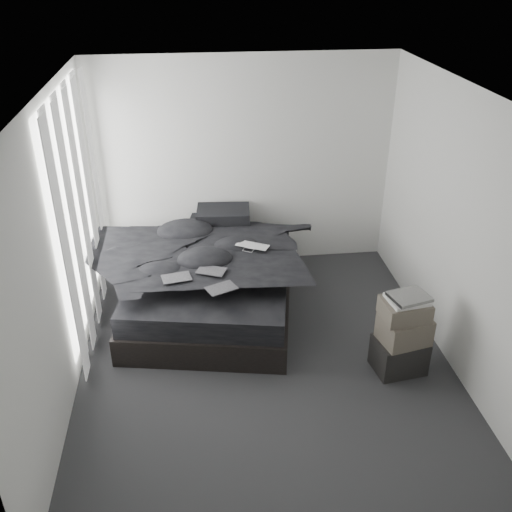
{
  "coord_description": "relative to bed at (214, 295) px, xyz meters",
  "views": [
    {
      "loc": [
        -0.61,
        -4.43,
        3.63
      ],
      "look_at": [
        0.0,
        0.8,
        0.75
      ],
      "focal_mm": 40.0,
      "sensor_mm": 36.0,
      "label": 1
    }
  ],
  "objects": [
    {
      "name": "box_upper",
      "position": [
        1.71,
        -1.29,
        0.54
      ],
      "size": [
        0.44,
        0.37,
        0.18
      ],
      "primitive_type": "cube",
      "rotation": [
        0.0,
        0.0,
        0.09
      ],
      "color": "#595146",
      "rests_on": "box_mid"
    },
    {
      "name": "floor",
      "position": [
        0.45,
        -1.02,
        -0.15
      ],
      "size": [
        3.6,
        4.2,
        0.01
      ],
      "primitive_type": "cube",
      "color": "#2F2F31",
      "rests_on": "ground"
    },
    {
      "name": "duvet",
      "position": [
        -0.01,
        -0.05,
        0.52
      ],
      "size": [
        1.99,
        2.2,
        0.26
      ],
      "primitive_type": "imported",
      "rotation": [
        0.0,
        0.0,
        -0.19
      ],
      "color": "black",
      "rests_on": "mattress"
    },
    {
      "name": "comic_a",
      "position": [
        -0.38,
        -0.54,
        0.66
      ],
      "size": [
        0.31,
        0.24,
        0.01
      ],
      "primitive_type": "cube",
      "rotation": [
        0.0,
        0.0,
        0.2
      ],
      "color": "black",
      "rests_on": "duvet"
    },
    {
      "name": "art_book_snake",
      "position": [
        1.73,
        -1.3,
        0.68
      ],
      "size": [
        0.4,
        0.35,
        0.03
      ],
      "primitive_type": "cube",
      "rotation": [
        0.0,
        0.0,
        0.25
      ],
      "color": "silver",
      "rests_on": "art_book_white"
    },
    {
      "name": "papers",
      "position": [
        -0.88,
        0.38,
        0.48
      ],
      "size": [
        0.3,
        0.28,
        0.01
      ],
      "primitive_type": "cube",
      "rotation": [
        0.0,
        0.0,
        0.57
      ],
      "color": "white",
      "rests_on": "side_stand"
    },
    {
      "name": "pillow_lower",
      "position": [
        0.11,
        0.87,
        0.47
      ],
      "size": [
        0.75,
        0.58,
        0.15
      ],
      "primitive_type": "cube",
      "rotation": [
        0.0,
        0.0,
        -0.19
      ],
      "color": "black",
      "rests_on": "mattress"
    },
    {
      "name": "ceiling",
      "position": [
        0.45,
        -1.02,
        2.45
      ],
      "size": [
        3.6,
        4.2,
        0.01
      ],
      "primitive_type": "cube",
      "color": "white",
      "rests_on": "ground"
    },
    {
      "name": "pillow_upper",
      "position": [
        0.18,
        0.83,
        0.62
      ],
      "size": [
        0.67,
        0.49,
        0.14
      ],
      "primitive_type": "cube",
      "rotation": [
        0.0,
        0.0,
        -0.08
      ],
      "color": "black",
      "rests_on": "pillow_lower"
    },
    {
      "name": "curtain_left",
      "position": [
        -1.28,
        -0.12,
        1.13
      ],
      "size": [
        0.06,
        2.12,
        2.48
      ],
      "primitive_type": "cube",
      "color": "white",
      "rests_on": "wall_left"
    },
    {
      "name": "wall_front",
      "position": [
        0.45,
        -3.12,
        1.15
      ],
      "size": [
        3.6,
        0.01,
        2.6
      ],
      "primitive_type": "cube",
      "color": "silver",
      "rests_on": "ground"
    },
    {
      "name": "wall_right",
      "position": [
        2.25,
        -1.02,
        1.15
      ],
      "size": [
        0.01,
        4.2,
        2.6
      ],
      "primitive_type": "cube",
      "color": "silver",
      "rests_on": "ground"
    },
    {
      "name": "wall_left",
      "position": [
        -1.35,
        -1.02,
        1.15
      ],
      "size": [
        0.01,
        4.2,
        2.6
      ],
      "primitive_type": "cube",
      "color": "silver",
      "rests_on": "ground"
    },
    {
      "name": "window_left",
      "position": [
        -1.33,
        -0.12,
        1.2
      ],
      "size": [
        0.02,
        2.0,
        2.3
      ],
      "primitive_type": "cube",
      "color": "white",
      "rests_on": "wall_left"
    },
    {
      "name": "wall_back",
      "position": [
        0.45,
        1.08,
        1.15
      ],
      "size": [
        3.6,
        0.01,
        2.6
      ],
      "primitive_type": "cube",
      "color": "silver",
      "rests_on": "ground"
    },
    {
      "name": "art_book_white",
      "position": [
        1.72,
        -1.29,
        0.65
      ],
      "size": [
        0.39,
        0.33,
        0.04
      ],
      "primitive_type": "cube",
      "rotation": [
        0.0,
        0.0,
        0.14
      ],
      "color": "silver",
      "rests_on": "box_upper"
    },
    {
      "name": "floor_books",
      "position": [
        -0.67,
        -0.29,
        -0.09
      ],
      "size": [
        0.17,
        0.22,
        0.13
      ],
      "primitive_type": "cube",
      "rotation": [
        0.0,
        0.0,
        0.23
      ],
      "color": "black",
      "rests_on": "floor"
    },
    {
      "name": "comic_b",
      "position": [
        -0.03,
        -0.44,
        0.67
      ],
      "size": [
        0.33,
        0.28,
        0.01
      ],
      "primitive_type": "cube",
      "rotation": [
        0.0,
        0.0,
        -0.4
      ],
      "color": "black",
      "rests_on": "duvet"
    },
    {
      "name": "bed",
      "position": [
        0.0,
        0.0,
        0.0
      ],
      "size": [
        2.09,
        2.53,
        0.31
      ],
      "primitive_type": "cube",
      "rotation": [
        0.0,
        0.0,
        -0.19
      ],
      "color": "black",
      "rests_on": "floor"
    },
    {
      "name": "side_stand",
      "position": [
        -0.9,
        0.39,
        0.16
      ],
      "size": [
        0.45,
        0.45,
        0.63
      ],
      "primitive_type": "cylinder",
      "rotation": [
        0.0,
        0.0,
        0.39
      ],
      "color": "black",
      "rests_on": "floor"
    },
    {
      "name": "mattress",
      "position": [
        0.0,
        0.0,
        0.27
      ],
      "size": [
        2.01,
        2.45,
        0.24
      ],
      "primitive_type": "cube",
      "rotation": [
        0.0,
        0.0,
        -0.19
      ],
      "color": "black",
      "rests_on": "bed"
    },
    {
      "name": "comic_c",
      "position": [
        0.05,
        -0.79,
        0.67
      ],
      "size": [
        0.34,
        0.29,
        0.01
      ],
      "primitive_type": "cube",
      "rotation": [
        0.0,
        0.0,
        0.42
      ],
      "color": "black",
      "rests_on": "duvet"
    },
    {
      "name": "box_lower",
      "position": [
        1.72,
        -1.29,
        0.02
      ],
      "size": [
        0.51,
        0.42,
        0.34
      ],
      "primitive_type": "cube",
      "rotation": [
        0.0,
        0.0,
        0.14
      ],
      "color": "black",
      "rests_on": "floor"
    },
    {
      "name": "box_mid",
      "position": [
        1.73,
        -1.3,
        0.32
      ],
      "size": [
        0.49,
        0.43,
        0.26
      ],
      "primitive_type": "cube",
      "rotation": [
        0.0,
        0.0,
        0.21
      ],
      "color": "#595146",
      "rests_on": "box_lower"
    },
    {
      "name": "laptop",
      "position": [
        0.42,
        -0.02,
        0.67
      ],
      "size": [
        0.43,
        0.38,
        0.03
      ],
      "primitive_type": "imported",
      "rotation": [
        0.0,
        0.0,
        -0.5
      ],
      "color": "silver",
      "rests_on": "duvet"
    }
  ]
}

